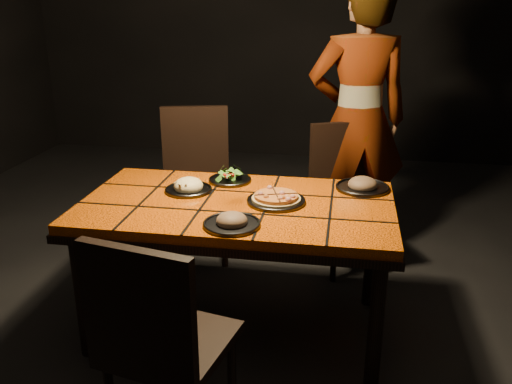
% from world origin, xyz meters
% --- Properties ---
extents(room_shell, '(6.04, 7.04, 3.08)m').
position_xyz_m(room_shell, '(0.00, 0.00, 1.50)').
color(room_shell, black).
rests_on(room_shell, ground).
extents(dining_table, '(1.62, 0.92, 0.75)m').
position_xyz_m(dining_table, '(0.00, 0.00, 0.67)').
color(dining_table, '#E55A07').
rests_on(dining_table, ground).
extents(chair_near, '(0.52, 0.52, 0.97)m').
position_xyz_m(chair_near, '(-0.11, -0.93, 0.56)').
color(chair_near, black).
rests_on(chair_near, ground).
extents(chair_far_left, '(0.56, 0.56, 1.03)m').
position_xyz_m(chair_far_left, '(-0.48, 0.92, 0.59)').
color(chair_far_left, black).
rests_on(chair_far_left, ground).
extents(chair_far_right, '(0.58, 0.58, 0.96)m').
position_xyz_m(chair_far_right, '(0.55, 0.92, 0.55)').
color(chair_far_right, black).
rests_on(chair_far_right, ground).
extents(diner, '(0.78, 0.60, 1.90)m').
position_xyz_m(diner, '(0.61, 1.14, 0.95)').
color(diner, brown).
rests_on(diner, ground).
extents(plate_pizza, '(0.32, 0.32, 0.04)m').
position_xyz_m(plate_pizza, '(0.20, 0.02, 0.77)').
color(plate_pizza, '#323337').
rests_on(plate_pizza, dining_table).
extents(plate_pasta, '(0.26, 0.26, 0.08)m').
position_xyz_m(plate_pasta, '(-0.29, 0.11, 0.77)').
color(plate_pasta, '#323337').
rests_on(plate_pasta, dining_table).
extents(plate_salad, '(0.24, 0.24, 0.07)m').
position_xyz_m(plate_salad, '(-0.10, 0.31, 0.78)').
color(plate_salad, '#323337').
rests_on(plate_salad, dining_table).
extents(plate_mushroom_a, '(0.27, 0.27, 0.09)m').
position_xyz_m(plate_mushroom_a, '(0.04, -0.31, 0.77)').
color(plate_mushroom_a, '#323337').
rests_on(plate_mushroom_a, dining_table).
extents(plate_mushroom_b, '(0.29, 0.29, 0.10)m').
position_xyz_m(plate_mushroom_b, '(0.64, 0.31, 0.77)').
color(plate_mushroom_b, '#323337').
rests_on(plate_mushroom_b, dining_table).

